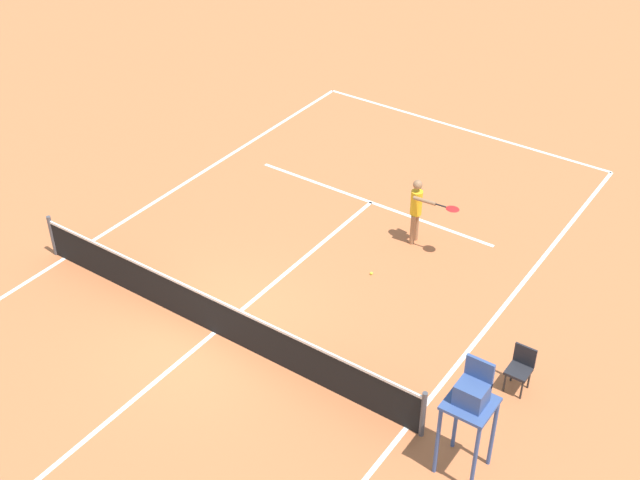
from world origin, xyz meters
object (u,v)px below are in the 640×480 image
Objects in this scene: player_serving at (418,207)px; courtside_chair_mid at (521,367)px; umpire_chair at (471,402)px; tennis_ball at (371,273)px.

courtside_chair_mid is at bearing 47.69° from player_serving.
courtside_chair_mid is (0.00, -2.38, -1.07)m from umpire_chair.
umpire_chair is (-4.26, 3.84, 1.57)m from tennis_ball.
courtside_chair_mid is (-4.06, 3.18, -0.50)m from player_serving.
umpire_chair is (-4.06, 5.56, 0.58)m from player_serving.
tennis_ball is at bearing -18.97° from courtside_chair_mid.
tennis_ball is 4.53m from courtside_chair_mid.
tennis_ball is (0.19, 1.72, -1.00)m from player_serving.
player_serving is at bearing -38.05° from courtside_chair_mid.
player_serving is 6.91m from umpire_chair.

